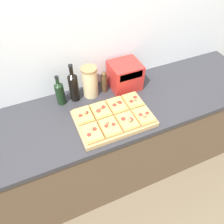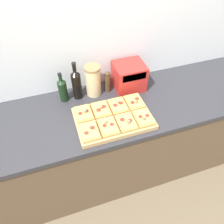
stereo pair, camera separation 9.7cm
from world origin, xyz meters
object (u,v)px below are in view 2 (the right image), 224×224
Objects in this scene: toaster_oven at (129,76)px; grain_jar_tall at (93,81)px; olive_oil_bottle at (63,89)px; pepper_mill at (108,82)px; cutting_board at (113,119)px; wine_bottle at (77,84)px.

grain_jar_tall is at bearing 177.67° from toaster_oven.
olive_oil_bottle is 0.96× the size of toaster_oven.
grain_jar_tall is 0.97× the size of toaster_oven.
grain_jar_tall is at bearing 180.00° from pepper_mill.
cutting_board is 2.11× the size of grain_jar_tall.
grain_jar_tall reaches higher than pepper_mill.
wine_bottle reaches higher than cutting_board.
cutting_board is 0.35m from grain_jar_tall.
pepper_mill is (0.35, 0.00, -0.01)m from olive_oil_bottle.
cutting_board is 2.05× the size of toaster_oven.
cutting_board is at bearing -60.57° from wine_bottle.
grain_jar_tall is (0.13, 0.00, -0.00)m from wine_bottle.
grain_jar_tall reaches higher than cutting_board.
olive_oil_bottle is at bearing 131.92° from cutting_board.
grain_jar_tall is at bearing 0.00° from wine_bottle.
olive_oil_bottle is 0.11m from wine_bottle.
grain_jar_tall is (0.24, 0.00, 0.03)m from olive_oil_bottle.
wine_bottle reaches higher than toaster_oven.
toaster_oven is at bearing -1.61° from wine_bottle.
grain_jar_tall reaches higher than toaster_oven.
olive_oil_bottle is at bearing 180.00° from pepper_mill.
cutting_board is 2.91× the size of pepper_mill.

